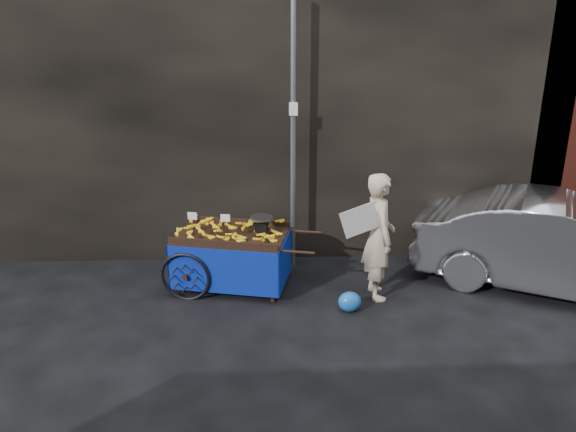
{
  "coord_description": "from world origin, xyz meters",
  "views": [
    {
      "loc": [
        -0.12,
        -6.6,
        3.57
      ],
      "look_at": [
        0.19,
        0.5,
        1.08
      ],
      "focal_mm": 35.0,
      "sensor_mm": 36.0,
      "label": 1
    }
  ],
  "objects_px": {
    "banana_cart": "(228,240)",
    "plastic_bag": "(350,302)",
    "parked_car": "(565,247)",
    "vendor": "(379,236)"
  },
  "relations": [
    {
      "from": "banana_cart",
      "to": "plastic_bag",
      "type": "height_order",
      "value": "banana_cart"
    },
    {
      "from": "plastic_bag",
      "to": "parked_car",
      "type": "relative_size",
      "value": 0.08
    },
    {
      "from": "vendor",
      "to": "parked_car",
      "type": "relative_size",
      "value": 0.44
    },
    {
      "from": "banana_cart",
      "to": "plastic_bag",
      "type": "xyz_separation_m",
      "value": [
        1.59,
        -0.82,
        -0.56
      ]
    },
    {
      "from": "plastic_bag",
      "to": "vendor",
      "type": "bearing_deg",
      "value": 45.6
    },
    {
      "from": "banana_cart",
      "to": "vendor",
      "type": "relative_size",
      "value": 1.29
    },
    {
      "from": "banana_cart",
      "to": "parked_car",
      "type": "bearing_deg",
      "value": 8.34
    },
    {
      "from": "vendor",
      "to": "parked_car",
      "type": "height_order",
      "value": "vendor"
    },
    {
      "from": "banana_cart",
      "to": "vendor",
      "type": "height_order",
      "value": "vendor"
    },
    {
      "from": "banana_cart",
      "to": "vendor",
      "type": "xyz_separation_m",
      "value": [
        2.02,
        -0.39,
        0.17
      ]
    }
  ]
}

